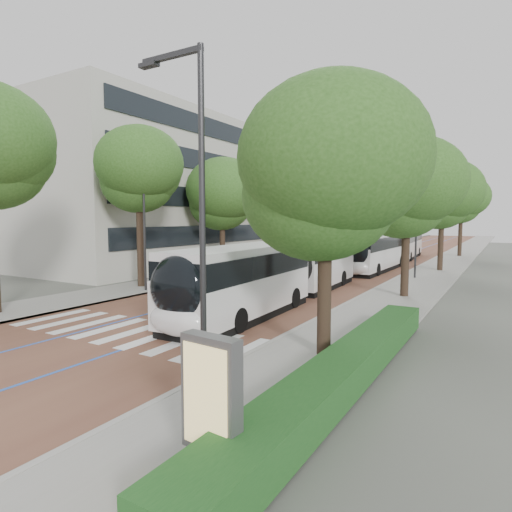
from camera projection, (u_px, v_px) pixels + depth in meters
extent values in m
plane|color=#51544C|center=(108.00, 338.00, 15.80)|extent=(160.00, 160.00, 0.00)
cube|color=brown|center=(383.00, 256.00, 50.06)|extent=(11.00, 140.00, 0.02)
cube|color=gray|center=(323.00, 253.00, 53.87)|extent=(4.00, 140.00, 0.12)
cube|color=gray|center=(453.00, 259.00, 46.23)|extent=(4.00, 140.00, 0.12)
cube|color=gray|center=(338.00, 254.00, 52.90)|extent=(0.20, 140.00, 0.14)
cube|color=gray|center=(435.00, 258.00, 47.20)|extent=(0.20, 140.00, 0.14)
cube|color=silver|center=(53.00, 317.00, 19.10)|extent=(0.55, 3.60, 0.01)
cube|color=silver|center=(70.00, 320.00, 18.47)|extent=(0.55, 3.60, 0.01)
cube|color=silver|center=(89.00, 324.00, 17.83)|extent=(0.55, 3.60, 0.01)
cube|color=silver|center=(110.00, 328.00, 17.19)|extent=(0.55, 3.60, 0.01)
cube|color=silver|center=(132.00, 332.00, 16.56)|extent=(0.55, 3.60, 0.01)
cube|color=silver|center=(156.00, 337.00, 15.92)|extent=(0.55, 3.60, 0.01)
cube|color=silver|center=(182.00, 342.00, 15.28)|extent=(0.55, 3.60, 0.01)
cube|color=silver|center=(210.00, 347.00, 14.65)|extent=(0.55, 3.60, 0.01)
cube|color=silver|center=(240.00, 353.00, 14.01)|extent=(0.55, 3.60, 0.01)
cube|color=blue|center=(370.00, 256.00, 50.87)|extent=(0.12, 126.00, 0.01)
cube|color=blue|center=(397.00, 257.00, 49.24)|extent=(0.12, 126.00, 0.01)
cube|color=#ACABA0|center=(187.00, 196.00, 49.10)|extent=(18.00, 40.00, 14.00)
cube|color=black|center=(254.00, 232.00, 44.84)|extent=(0.12, 38.00, 1.60)
cube|color=black|center=(254.00, 201.00, 44.56)|extent=(0.12, 38.00, 1.60)
cube|color=black|center=(254.00, 170.00, 44.28)|extent=(0.12, 38.00, 1.60)
cube|color=black|center=(254.00, 141.00, 44.02)|extent=(0.12, 38.00, 1.60)
cube|color=#19491A|center=(345.00, 368.00, 11.13)|extent=(1.20, 14.00, 0.80)
cylinder|color=#29292C|center=(202.00, 232.00, 9.41)|extent=(0.14, 0.14, 8.00)
cube|color=#29292C|center=(172.00, 56.00, 9.48)|extent=(1.70, 0.12, 0.12)
cube|color=#29292C|center=(149.00, 65.00, 9.85)|extent=(0.50, 0.20, 0.10)
cylinder|color=#29292C|center=(417.00, 223.00, 30.82)|extent=(0.14, 0.14, 8.00)
cube|color=#29292C|center=(407.00, 169.00, 30.89)|extent=(1.70, 0.12, 0.12)
cube|color=#29292C|center=(397.00, 170.00, 31.25)|extent=(0.50, 0.20, 0.10)
cylinder|color=#29292C|center=(144.00, 224.00, 25.40)|extent=(0.14, 0.14, 8.00)
cylinder|color=black|center=(140.00, 248.00, 27.11)|extent=(0.44, 0.44, 5.13)
ellipsoid|color=#264E19|center=(139.00, 173.00, 26.70)|extent=(5.43, 5.43, 4.61)
cylinder|color=black|center=(222.00, 246.00, 34.85)|extent=(0.44, 0.44, 4.35)
ellipsoid|color=#264E19|center=(222.00, 197.00, 34.50)|extent=(6.03, 6.03, 5.13)
cylinder|color=black|center=(279.00, 239.00, 43.40)|extent=(0.44, 0.44, 4.61)
ellipsoid|color=#264E19|center=(279.00, 198.00, 43.03)|extent=(6.47, 6.47, 5.50)
cylinder|color=black|center=(324.00, 236.00, 53.67)|extent=(0.44, 0.44, 4.58)
ellipsoid|color=#264E19|center=(324.00, 202.00, 53.31)|extent=(5.95, 5.95, 5.06)
cylinder|color=black|center=(360.00, 230.00, 66.48)|extent=(0.44, 0.44, 5.38)
ellipsoid|color=#264E19|center=(360.00, 198.00, 66.06)|extent=(5.20, 5.20, 4.42)
cylinder|color=black|center=(324.00, 296.00, 13.42)|extent=(0.44, 0.44, 4.00)
ellipsoid|color=#264E19|center=(326.00, 179.00, 13.11)|extent=(5.77, 5.77, 4.90)
cylinder|color=black|center=(405.00, 261.00, 23.69)|extent=(0.44, 0.44, 4.14)
ellipsoid|color=#264E19|center=(407.00, 192.00, 23.36)|extent=(5.66, 5.66, 4.81)
cylinder|color=black|center=(441.00, 245.00, 35.67)|extent=(0.44, 0.44, 4.37)
ellipsoid|color=#264E19|center=(442.00, 197.00, 35.32)|extent=(5.91, 5.91, 5.02)
cylinder|color=black|center=(460.00, 237.00, 49.37)|extent=(0.44, 0.44, 4.50)
ellipsoid|color=#264E19|center=(462.00, 202.00, 49.01)|extent=(5.56, 5.56, 4.72)
cylinder|color=black|center=(290.00, 267.00, 23.38)|extent=(2.34, 0.99, 2.30)
cube|color=silver|center=(243.00, 290.00, 18.93)|extent=(2.88, 9.46, 1.82)
cube|color=black|center=(243.00, 264.00, 18.83)|extent=(2.92, 9.27, 0.97)
cube|color=silver|center=(243.00, 250.00, 18.78)|extent=(2.83, 9.27, 0.31)
cube|color=black|center=(243.00, 314.00, 19.03)|extent=(2.82, 9.08, 0.35)
cube|color=silver|center=(317.00, 268.00, 27.22)|extent=(2.82, 7.84, 1.82)
cube|color=black|center=(317.00, 250.00, 27.12)|extent=(2.85, 7.68, 0.97)
cube|color=silver|center=(318.00, 240.00, 27.06)|extent=(2.76, 7.68, 0.31)
cube|color=black|center=(317.00, 285.00, 27.31)|extent=(2.76, 7.53, 0.35)
ellipsoid|color=black|center=(178.00, 288.00, 14.90)|extent=(2.39, 1.20, 2.28)
ellipsoid|color=silver|center=(177.00, 320.00, 14.95)|extent=(2.39, 1.10, 1.14)
cylinder|color=black|center=(191.00, 314.00, 17.53)|extent=(0.34, 1.01, 1.00)
cylinder|color=black|center=(239.00, 320.00, 16.46)|extent=(0.34, 1.01, 1.00)
cylinder|color=black|center=(310.00, 276.00, 29.28)|extent=(0.34, 1.01, 1.00)
cylinder|color=black|center=(342.00, 278.00, 28.21)|extent=(0.34, 1.01, 1.00)
cylinder|color=black|center=(254.00, 294.00, 22.23)|extent=(0.34, 1.01, 1.00)
cylinder|color=black|center=(294.00, 298.00, 21.16)|extent=(0.34, 1.01, 1.00)
cube|color=silver|center=(376.00, 256.00, 36.51)|extent=(2.65, 12.03, 1.82)
cube|color=black|center=(376.00, 242.00, 36.41)|extent=(2.69, 11.79, 0.97)
cube|color=silver|center=(376.00, 235.00, 36.35)|extent=(2.60, 11.79, 0.31)
cube|color=black|center=(376.00, 268.00, 36.60)|extent=(2.59, 11.55, 0.35)
ellipsoid|color=black|center=(354.00, 251.00, 31.47)|extent=(2.36, 1.13, 2.28)
ellipsoid|color=silver|center=(353.00, 267.00, 31.53)|extent=(2.36, 1.03, 1.14)
cylinder|color=black|center=(349.00, 268.00, 34.10)|extent=(0.31, 1.00, 1.00)
cylinder|color=black|center=(377.00, 270.00, 32.93)|extent=(0.31, 1.00, 1.00)
cylinder|color=black|center=(375.00, 260.00, 40.39)|extent=(0.31, 1.00, 1.00)
cylinder|color=black|center=(400.00, 261.00, 39.21)|extent=(0.31, 1.00, 1.00)
cube|color=silver|center=(404.00, 247.00, 47.75)|extent=(3.25, 12.13, 1.82)
cube|color=black|center=(404.00, 237.00, 47.65)|extent=(3.28, 11.90, 0.97)
cube|color=silver|center=(404.00, 231.00, 47.60)|extent=(3.19, 11.89, 0.31)
cube|color=black|center=(403.00, 257.00, 47.85)|extent=(3.17, 11.65, 0.35)
ellipsoid|color=black|center=(395.00, 243.00, 42.50)|extent=(2.41, 1.25, 2.28)
ellipsoid|color=silver|center=(395.00, 254.00, 42.55)|extent=(2.41, 1.15, 1.14)
cylinder|color=black|center=(387.00, 256.00, 45.14)|extent=(0.36, 1.02, 1.00)
cylinder|color=black|center=(410.00, 257.00, 44.11)|extent=(0.36, 1.02, 1.00)
cylinder|color=black|center=(398.00, 251.00, 51.70)|extent=(0.36, 1.02, 1.00)
cylinder|color=black|center=(418.00, 252.00, 50.68)|extent=(0.36, 1.02, 1.00)
cube|color=#59595B|center=(212.00, 461.00, 7.28)|extent=(0.56, 0.48, 0.35)
cube|color=#59595B|center=(211.00, 394.00, 7.18)|extent=(1.16, 0.41, 2.00)
cube|color=tan|center=(205.00, 397.00, 7.05)|extent=(0.96, 0.11, 1.74)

